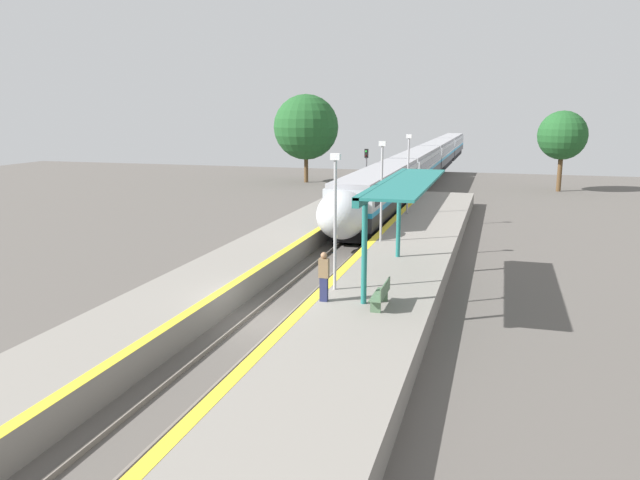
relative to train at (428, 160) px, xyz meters
The scene contains 15 objects.
ground_plane 51.43m from the train, 90.00° to the right, with size 120.00×120.00×0.00m, color #56514C.
rail_left 51.43m from the train, 90.80° to the right, with size 0.08×90.00×0.15m, color slate.
rail_right 51.43m from the train, 89.20° to the right, with size 0.08×90.00×0.15m, color slate.
train is the anchor object (origin of this frame).
platform_right 51.56m from the train, 85.70° to the right, with size 4.47×64.00×0.99m.
platform_left 51.52m from the train, 93.81° to the right, with size 3.57×64.00×0.99m.
platform_bench 51.71m from the train, 85.12° to the right, with size 0.44×1.79×0.89m.
person_waiting 51.47m from the train, 87.47° to the right, with size 0.36×0.24×1.82m.
railway_signal 24.00m from the train, 94.99° to the right, with size 0.28×0.28×4.75m.
lamppost_near 49.94m from the train, 87.40° to the right, with size 0.36×0.20×5.20m.
lamppost_mid 40.58m from the train, 86.80° to the right, with size 0.36×0.20×5.20m.
lamppost_far 31.23m from the train, 85.84° to the right, with size 0.36×0.20×5.20m.
station_canopy 47.79m from the train, 84.86° to the right, with size 2.02×10.53×4.01m.
background_tree_left 14.83m from the train, 148.52° to the right, with size 6.95×6.95×9.41m.
background_tree_right 16.08m from the train, 30.44° to the right, with size 4.64×4.64×7.70m.
Camera 1 is at (8.17, -20.80, 7.77)m, focal length 35.00 mm.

